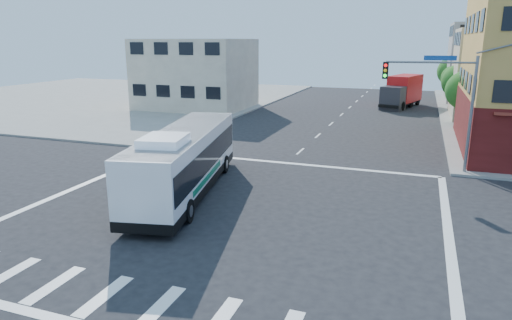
% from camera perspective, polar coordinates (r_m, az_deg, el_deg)
% --- Properties ---
extents(ground, '(120.00, 120.00, 0.00)m').
position_cam_1_polar(ground, '(21.58, -3.12, -6.60)').
color(ground, black).
rests_on(ground, ground).
extents(sidewalk_nw, '(50.00, 50.00, 0.15)m').
position_cam_1_polar(sidewalk_nw, '(69.00, -18.99, 7.48)').
color(sidewalk_nw, gray).
rests_on(sidewalk_nw, ground).
extents(building_east_far, '(12.06, 10.06, 10.00)m').
position_cam_1_polar(building_east_far, '(67.15, 28.06, 10.63)').
color(building_east_far, gray).
rests_on(building_east_far, ground).
extents(building_west, '(12.06, 10.06, 8.00)m').
position_cam_1_polar(building_west, '(54.63, -7.53, 10.59)').
color(building_west, beige).
rests_on(building_west, ground).
extents(signal_mast_ne, '(7.91, 1.13, 8.07)m').
position_cam_1_polar(signal_mast_ne, '(29.27, 22.24, 8.04)').
color(signal_mast_ne, slate).
rests_on(signal_mast_ne, ground).
extents(street_tree_a, '(3.60, 3.60, 5.53)m').
position_cam_1_polar(street_tree_a, '(46.78, 24.88, 8.17)').
color(street_tree_a, '#3A2915').
rests_on(street_tree_a, ground).
extents(street_tree_b, '(3.80, 3.80, 5.79)m').
position_cam_1_polar(street_tree_b, '(54.71, 24.26, 9.17)').
color(street_tree_b, '#3A2915').
rests_on(street_tree_b, ground).
extents(street_tree_c, '(3.40, 3.40, 5.29)m').
position_cam_1_polar(street_tree_c, '(62.69, 23.74, 9.51)').
color(street_tree_c, '#3A2915').
rests_on(street_tree_c, ground).
extents(street_tree_d, '(4.00, 4.00, 6.03)m').
position_cam_1_polar(street_tree_d, '(70.64, 23.41, 10.34)').
color(street_tree_d, '#3A2915').
rests_on(street_tree_d, ground).
extents(transit_bus, '(5.18, 12.77, 3.70)m').
position_cam_1_polar(transit_bus, '(24.06, -8.85, 0.03)').
color(transit_bus, black).
rests_on(transit_bus, ground).
extents(box_truck, '(4.65, 8.68, 3.76)m').
position_cam_1_polar(box_truck, '(58.11, 17.76, 8.10)').
color(box_truck, '#2A292F').
rests_on(box_truck, ground).
extents(parked_car, '(2.01, 4.12, 1.36)m').
position_cam_1_polar(parked_car, '(42.85, 25.13, 3.71)').
color(parked_car, gold).
rests_on(parked_car, ground).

